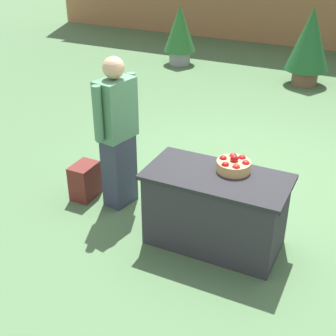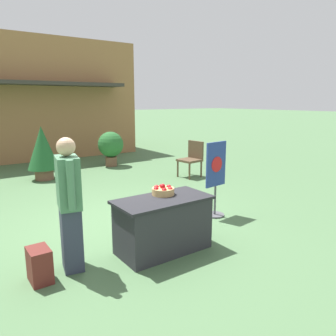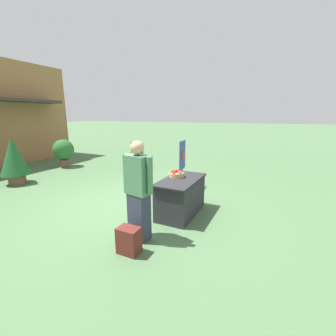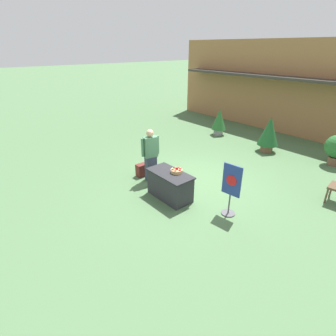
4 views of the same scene
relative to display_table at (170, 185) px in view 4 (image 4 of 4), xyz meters
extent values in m
plane|color=#4C7047|center=(-0.10, 1.25, -0.40)|extent=(120.00, 120.00, 0.00)
cube|color=#9E6B42|center=(-1.85, 10.33, 1.77)|extent=(12.32, 3.99, 4.34)
cube|color=#38332D|center=(-1.85, 7.88, 2.29)|extent=(10.47, 0.90, 0.12)
cube|color=#2D2D33|center=(0.00, 0.00, -0.02)|extent=(1.30, 0.66, 0.75)
cube|color=#242428|center=(0.00, 0.00, 0.37)|extent=(1.38, 0.70, 0.04)
cylinder|color=tan|center=(0.11, 0.15, 0.44)|extent=(0.33, 0.33, 0.10)
sphere|color=red|center=(0.22, 0.16, 0.48)|extent=(0.08, 0.08, 0.08)
sphere|color=red|center=(0.15, 0.26, 0.48)|extent=(0.08, 0.08, 0.08)
sphere|color=red|center=(0.06, 0.26, 0.48)|extent=(0.08, 0.08, 0.08)
sphere|color=#A30F14|center=(-0.01, 0.16, 0.48)|extent=(0.08, 0.08, 0.08)
sphere|color=#A30F14|center=(0.06, 0.05, 0.48)|extent=(0.08, 0.08, 0.08)
sphere|color=red|center=(0.16, 0.05, 0.48)|extent=(0.08, 0.08, 0.08)
sphere|color=#A30F14|center=(0.10, 0.16, 0.51)|extent=(0.08, 0.08, 0.08)
cube|color=#33384C|center=(-1.25, 0.25, 0.02)|extent=(0.30, 0.38, 0.83)
cube|color=#4C7F5B|center=(-1.25, 0.25, 0.75)|extent=(0.34, 0.46, 0.65)
sphere|color=tan|center=(-1.25, 0.25, 1.20)|extent=(0.23, 0.23, 0.23)
cylinder|color=#4C7F5B|center=(-1.20, 0.50, 0.78)|extent=(0.09, 0.09, 0.60)
cylinder|color=#4C7F5B|center=(-1.30, -0.01, 0.78)|extent=(0.09, 0.09, 0.60)
cube|color=maroon|center=(-1.68, 0.17, -0.19)|extent=(0.24, 0.34, 0.42)
cylinder|color=#4C4C51|center=(1.62, 0.64, -0.38)|extent=(0.36, 0.36, 0.03)
cylinder|color=#4C4C51|center=(1.62, 0.64, -0.09)|extent=(0.04, 0.04, 0.55)
cube|color=navy|center=(1.62, 0.64, 0.60)|extent=(0.51, 0.09, 0.82)
cylinder|color=red|center=(1.62, 0.62, 0.60)|extent=(0.29, 0.04, 0.29)
cylinder|color=brown|center=(3.03, 3.13, -0.17)|extent=(0.05, 0.05, 0.45)
cylinder|color=brown|center=(2.98, 3.60, -0.17)|extent=(0.05, 0.05, 0.45)
cylinder|color=brown|center=(2.12, 6.12, -0.24)|extent=(0.38, 0.38, 0.31)
cylinder|color=gray|center=(-2.99, 5.67, -0.25)|extent=(0.46, 0.46, 0.30)
cone|color=#28662D|center=(-2.99, 5.67, 0.39)|extent=(0.69, 0.69, 0.98)
cylinder|color=brown|center=(-0.21, 5.46, -0.25)|extent=(0.49, 0.49, 0.30)
cone|color=#1E5628|center=(-0.21, 5.46, 0.49)|extent=(0.82, 0.82, 1.16)
camera|label=1|loc=(1.26, -3.65, 2.56)|focal=50.00mm
camera|label=2|loc=(-2.50, -3.65, 1.75)|focal=35.00mm
camera|label=3|loc=(-4.23, -1.74, 1.70)|focal=24.00mm
camera|label=4|loc=(5.00, -4.26, 3.61)|focal=28.00mm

